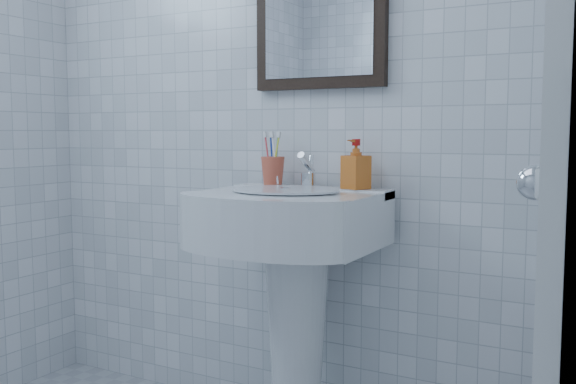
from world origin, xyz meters
The scene contains 10 objects.
wall_back centered at (0.00, 1.20, 1.25)m, with size 2.20×0.02×2.50m, color white.
wall_right centered at (1.10, 0.00, 1.25)m, with size 0.02×2.40×2.50m, color white.
washbasin centered at (0.18, 0.99, 0.60)m, with size 0.59×0.43×0.90m.
faucet centered at (0.18, 1.09, 0.94)m, with size 0.05×0.11×0.13m.
toothbrush_cup centered at (0.03, 1.11, 0.95)m, with size 0.09×0.09×0.10m, color #C34F36, non-canonical shape.
soap_dispenser centered at (0.35, 1.11, 0.98)m, with size 0.08×0.08×0.17m, color #D14A14.
wall_mirror centered at (0.18, 1.18, 1.55)m, with size 0.50×0.04×0.62m.
bathroom_door centered at (1.08, 0.55, 1.00)m, with size 0.04×0.80×2.00m, color silver.
towel_ring centered at (1.06, 0.70, 1.05)m, with size 0.18×0.18×0.01m, color silver.
hand_towel centered at (1.04, 0.70, 0.87)m, with size 0.03×0.16×0.38m, color white.
Camera 1 is at (1.19, -0.89, 1.08)m, focal length 40.00 mm.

